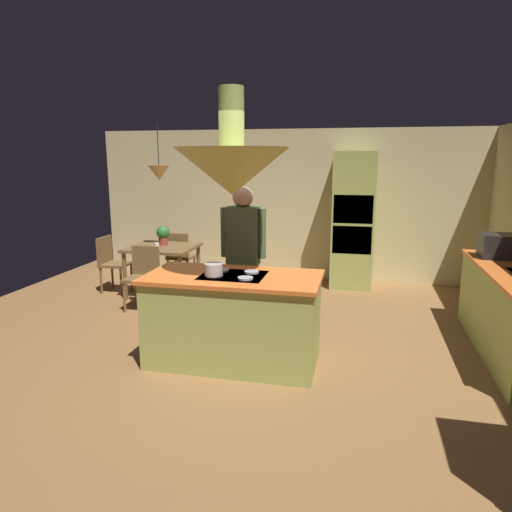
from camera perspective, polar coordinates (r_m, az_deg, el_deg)
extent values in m
plane|color=olive|center=(5.17, -2.10, -11.76)|extent=(8.16, 8.16, 0.00)
cube|color=beige|center=(8.16, 4.07, 6.22)|extent=(6.80, 0.10, 2.55)
cube|color=#A8B259|center=(4.83, -2.76, -7.88)|extent=(1.70, 0.84, 0.88)
cube|color=orange|center=(4.70, -2.81, -2.58)|extent=(1.76, 0.90, 0.04)
cube|color=black|center=(4.69, -2.81, -2.40)|extent=(0.64, 0.52, 0.01)
cylinder|color=#B2B2B7|center=(4.61, -5.16, -2.49)|extent=(0.15, 0.15, 0.02)
cylinder|color=#B2B2B7|center=(4.53, -1.30, -2.72)|extent=(0.15, 0.15, 0.02)
cylinder|color=#B2B2B7|center=(4.85, -4.22, -1.75)|extent=(0.15, 0.15, 0.02)
cylinder|color=#B2B2B7|center=(4.77, -0.54, -1.96)|extent=(0.15, 0.15, 0.02)
cube|color=#A8B259|center=(7.69, 11.74, 4.24)|extent=(0.66, 0.62, 2.17)
cube|color=black|center=(7.38, 11.76, 5.60)|extent=(0.60, 0.04, 0.44)
cube|color=black|center=(7.45, 11.60, 1.93)|extent=(0.60, 0.04, 0.44)
cube|color=brown|center=(7.23, -11.35, 1.01)|extent=(0.99, 0.89, 0.04)
cylinder|color=brown|center=(7.17, -15.67, -2.42)|extent=(0.06, 0.06, 0.72)
cylinder|color=brown|center=(6.80, -9.19, -2.88)|extent=(0.06, 0.06, 0.72)
cylinder|color=brown|center=(7.84, -13.01, -1.08)|extent=(0.06, 0.06, 0.72)
cylinder|color=brown|center=(7.50, -7.00, -1.43)|extent=(0.06, 0.06, 0.72)
cylinder|color=tan|center=(5.54, -2.44, -5.36)|extent=(0.14, 0.14, 0.87)
cylinder|color=tan|center=(5.49, -0.62, -5.49)|extent=(0.14, 0.14, 0.87)
cube|color=#4C6042|center=(5.34, -1.58, 2.48)|extent=(0.36, 0.22, 0.67)
cylinder|color=#4C6042|center=(5.39, -3.85, 2.91)|extent=(0.09, 0.09, 0.57)
cylinder|color=#4C6042|center=(5.28, 0.74, 2.75)|extent=(0.09, 0.09, 0.57)
sphere|color=tan|center=(5.28, -1.61, 7.20)|extent=(0.24, 0.24, 0.24)
cone|color=#A8B259|center=(4.55, -2.95, 10.27)|extent=(1.10, 1.10, 0.45)
cylinder|color=#A8B259|center=(4.56, -3.01, 16.56)|extent=(0.24, 0.24, 0.55)
cone|color=#E0B266|center=(7.11, -11.72, 9.90)|extent=(0.32, 0.32, 0.22)
cylinder|color=black|center=(7.11, -11.87, 13.20)|extent=(0.01, 0.01, 0.60)
cube|color=brown|center=(6.64, -13.86, -2.73)|extent=(0.40, 0.40, 0.04)
cube|color=brown|center=(6.75, -13.28, -0.55)|extent=(0.40, 0.04, 0.42)
cylinder|color=brown|center=(6.63, -15.74, -4.86)|extent=(0.04, 0.04, 0.43)
cylinder|color=brown|center=(6.48, -13.08, -5.11)|extent=(0.04, 0.04, 0.43)
cylinder|color=brown|center=(6.92, -14.41, -4.10)|extent=(0.04, 0.04, 0.43)
cylinder|color=brown|center=(6.77, -11.84, -4.31)|extent=(0.04, 0.04, 0.43)
cube|color=brown|center=(7.97, -9.09, -0.12)|extent=(0.40, 0.40, 0.04)
cube|color=brown|center=(7.76, -9.64, 1.20)|extent=(0.40, 0.04, 0.42)
cylinder|color=brown|center=(8.11, -7.48, -1.49)|extent=(0.04, 0.04, 0.43)
cylinder|color=brown|center=(8.23, -9.70, -1.36)|extent=(0.04, 0.04, 0.43)
cylinder|color=brown|center=(7.80, -8.34, -2.05)|extent=(0.04, 0.04, 0.43)
cylinder|color=brown|center=(7.93, -10.64, -1.90)|extent=(0.04, 0.04, 0.43)
cube|color=brown|center=(7.65, -16.72, -0.97)|extent=(0.40, 0.40, 0.04)
cube|color=brown|center=(7.70, -17.98, 0.70)|extent=(0.04, 0.40, 0.42)
cylinder|color=brown|center=(7.48, -16.11, -3.01)|extent=(0.04, 0.04, 0.43)
cylinder|color=brown|center=(7.77, -14.91, -2.39)|extent=(0.04, 0.04, 0.43)
cylinder|color=brown|center=(7.64, -18.35, -2.82)|extent=(0.04, 0.04, 0.43)
cylinder|color=brown|center=(7.93, -17.09, -2.23)|extent=(0.04, 0.04, 0.43)
cylinder|color=#99382D|center=(7.32, -11.22, 1.77)|extent=(0.14, 0.14, 0.12)
sphere|color=#2D722D|center=(7.30, -11.27, 2.86)|extent=(0.20, 0.20, 0.20)
cylinder|color=white|center=(7.02, -11.98, 1.19)|extent=(0.07, 0.07, 0.09)
cube|color=#232326|center=(6.17, 27.71, 1.07)|extent=(0.46, 0.36, 0.28)
cylinder|color=#B2B2B7|center=(4.60, -5.18, -1.65)|extent=(0.18, 0.18, 0.12)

